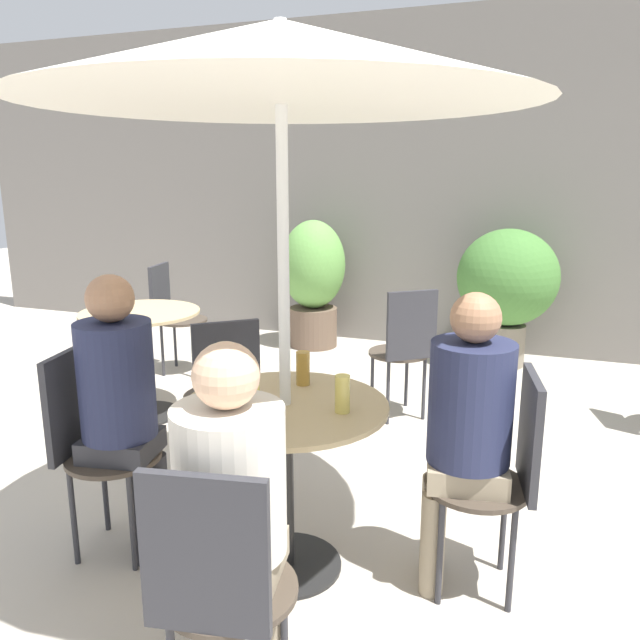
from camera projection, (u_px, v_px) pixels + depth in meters
name	position (u px, v px, depth m)	size (l,w,h in m)	color
ground_plane	(255.00, 547.00, 2.75)	(20.00, 20.00, 0.00)	#B2A899
storefront_wall	(423.00, 185.00, 5.69)	(10.00, 0.06, 3.00)	slate
cafe_table_near	(286.00, 444.00, 2.50)	(0.82, 0.82, 0.73)	black
cafe_table_far	(141.00, 338.00, 4.13)	(0.78, 0.78, 0.73)	black
bistro_chair_0	(91.00, 434.00, 2.64)	(0.42, 0.40, 0.89)	#42382D
bistro_chair_1	(218.00, 581.00, 1.69)	(0.40, 0.42, 0.89)	#42382D
bistro_chair_2	(503.00, 465.00, 2.36)	(0.42, 0.40, 0.89)	#42382D
bistro_chair_4	(224.00, 385.00, 3.25)	(0.46, 0.46, 0.89)	#42382D
bistro_chair_5	(171.00, 308.00, 5.07)	(0.42, 0.40, 0.89)	#42382D
bistro_chair_6	(405.00, 343.00, 4.05)	(0.46, 0.46, 0.89)	#42382D
seated_person_0	(120.00, 392.00, 2.57)	(0.34, 0.31, 1.22)	#2D2D33
seated_person_1	(232.00, 499.00, 1.79)	(0.32, 0.35, 1.17)	gray
seated_person_2	(466.00, 418.00, 2.35)	(0.35, 0.32, 1.20)	gray
beer_glass_0	(342.00, 394.00, 2.36)	(0.06, 0.06, 0.15)	#DBC65B
beer_glass_1	(303.00, 368.00, 2.66)	(0.06, 0.06, 0.15)	#B28433
beer_glass_2	(228.00, 381.00, 2.50)	(0.07, 0.07, 0.14)	#B28433
beer_glass_3	(250.00, 401.00, 2.23)	(0.07, 0.07, 0.18)	#DBC65B
potted_plant_0	(313.00, 277.00, 5.81)	(0.60, 0.60, 1.19)	brown
potted_plant_1	(507.00, 283.00, 5.21)	(0.83, 0.83, 1.16)	slate
umbrella	(281.00, 63.00, 2.17)	(1.86, 1.86, 2.13)	silver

